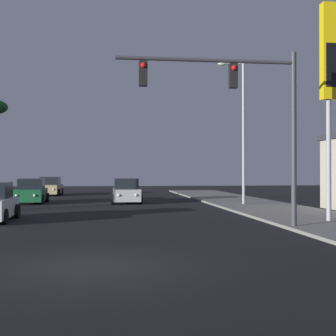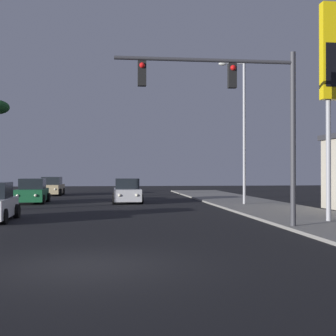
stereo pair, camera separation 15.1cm
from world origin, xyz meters
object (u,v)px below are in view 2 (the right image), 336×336
object	(u,v)px
car_tan	(52,187)
traffic_light_mast	(244,102)
car_silver	(127,192)
street_lamp	(242,125)
car_green	(32,192)

from	to	relation	value
car_tan	traffic_light_mast	bearing A→B (deg)	112.81
car_silver	street_lamp	xyz separation A→B (m)	(7.11, -3.72, 4.36)
car_green	traffic_light_mast	bearing A→B (deg)	120.67
traffic_light_mast	street_lamp	distance (m)	12.38
car_green	car_tan	size ratio (longest dim) A/B	1.00
car_green	traffic_light_mast	xyz separation A→B (m)	(10.25, -16.08, 3.93)
car_tan	traffic_light_mast	world-z (taller)	traffic_light_mast
car_tan	street_lamp	distance (m)	20.69
traffic_light_mast	car_silver	bearing A→B (deg)	103.62
car_silver	traffic_light_mast	size ratio (longest dim) A/B	0.64
car_green	car_silver	xyz separation A→B (m)	(6.46, -0.44, 0.00)
car_tan	street_lamp	xyz separation A→B (m)	(13.62, -14.95, 4.36)
car_green	traffic_light_mast	size ratio (longest dim) A/B	0.64
traffic_light_mast	street_lamp	world-z (taller)	street_lamp
car_tan	street_lamp	bearing A→B (deg)	134.19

